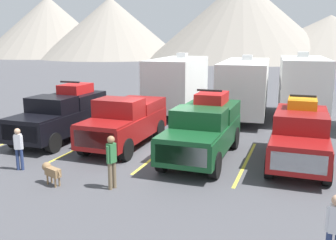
# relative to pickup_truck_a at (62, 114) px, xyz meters

# --- Properties ---
(ground_plane) EXTENTS (240.00, 240.00, 0.00)m
(ground_plane) POSITION_rel_pickup_truck_a_xyz_m (5.15, -0.45, -1.20)
(ground_plane) COLOR #47474C
(pickup_truck_a) EXTENTS (2.22, 5.36, 2.67)m
(pickup_truck_a) POSITION_rel_pickup_truck_a_xyz_m (0.00, 0.00, 0.00)
(pickup_truck_a) COLOR black
(pickup_truck_a) RESTS_ON ground
(pickup_truck_b) EXTENTS (2.15, 5.21, 2.20)m
(pickup_truck_b) POSITION_rel_pickup_truck_a_xyz_m (3.34, -0.06, -0.08)
(pickup_truck_b) COLOR maroon
(pickup_truck_b) RESTS_ON ground
(pickup_truck_c) EXTENTS (2.21, 5.56, 2.64)m
(pickup_truck_c) POSITION_rel_pickup_truck_a_xyz_m (7.01, -0.48, 0.01)
(pickup_truck_c) COLOR #144723
(pickup_truck_c) RESTS_ON ground
(pickup_truck_d) EXTENTS (2.12, 5.30, 2.53)m
(pickup_truck_d) POSITION_rel_pickup_truck_a_xyz_m (10.62, 0.06, -0.06)
(pickup_truck_d) COLOR maroon
(pickup_truck_d) RESTS_ON ground
(lot_stripe_a) EXTENTS (0.12, 5.50, 0.01)m
(lot_stripe_a) POSITION_rel_pickup_truck_a_xyz_m (-2.00, -0.56, -1.20)
(lot_stripe_a) COLOR gold
(lot_stripe_a) RESTS_ON ground
(lot_stripe_b) EXTENTS (0.12, 5.50, 0.01)m
(lot_stripe_b) POSITION_rel_pickup_truck_a_xyz_m (1.58, -0.56, -1.20)
(lot_stripe_b) COLOR gold
(lot_stripe_b) RESTS_ON ground
(lot_stripe_c) EXTENTS (0.12, 5.50, 0.01)m
(lot_stripe_c) POSITION_rel_pickup_truck_a_xyz_m (5.15, -0.56, -1.20)
(lot_stripe_c) COLOR gold
(lot_stripe_c) RESTS_ON ground
(lot_stripe_d) EXTENTS (0.12, 5.50, 0.01)m
(lot_stripe_d) POSITION_rel_pickup_truck_a_xyz_m (8.73, -0.56, -1.20)
(lot_stripe_d) COLOR gold
(lot_stripe_d) RESTS_ON ground
(camper_trailer_a) EXTENTS (3.10, 8.36, 3.77)m
(camper_trailer_a) POSITION_rel_pickup_truck_a_xyz_m (3.14, 7.85, 0.78)
(camper_trailer_a) COLOR white
(camper_trailer_a) RESTS_ON ground
(camper_trailer_b) EXTENTS (3.15, 9.06, 3.69)m
(camper_trailer_b) POSITION_rel_pickup_truck_a_xyz_m (7.31, 7.97, 0.75)
(camper_trailer_b) COLOR white
(camper_trailer_b) RESTS_ON ground
(camper_trailer_c) EXTENTS (2.98, 8.03, 3.89)m
(camper_trailer_c) POSITION_rel_pickup_truck_a_xyz_m (10.53, 8.66, 0.85)
(camper_trailer_c) COLOR white
(camper_trailer_c) RESTS_ON ground
(person_a) EXTENTS (0.36, 0.22, 1.64)m
(person_a) POSITION_rel_pickup_truck_a_xyz_m (11.39, -6.86, -0.26)
(person_a) COLOR navy
(person_a) RESTS_ON ground
(person_b) EXTENTS (0.27, 0.37, 1.73)m
(person_b) POSITION_rel_pickup_truck_a_xyz_m (5.11, -4.62, -0.20)
(person_b) COLOR #726047
(person_b) RESTS_ON ground
(person_c) EXTENTS (0.33, 0.24, 1.55)m
(person_c) POSITION_rel_pickup_truck_a_xyz_m (1.13, -4.23, -0.31)
(person_c) COLOR navy
(person_c) RESTS_ON ground
(dog) EXTENTS (0.88, 0.48, 0.71)m
(dog) POSITION_rel_pickup_truck_a_xyz_m (3.05, -4.99, -0.73)
(dog) COLOR olive
(dog) RESTS_ON ground
(mountain_ridge) EXTENTS (152.49, 44.35, 17.58)m
(mountain_ridge) POSITION_rel_pickup_truck_a_xyz_m (-4.03, 71.99, 6.07)
(mountain_ridge) COLOR gray
(mountain_ridge) RESTS_ON ground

